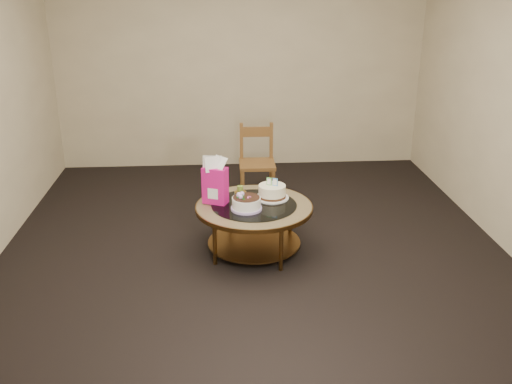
{
  "coord_description": "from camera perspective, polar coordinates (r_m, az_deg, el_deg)",
  "views": [
    {
      "loc": [
        -0.3,
        -4.54,
        2.35
      ],
      "look_at": [
        0.02,
        0.02,
        0.57
      ],
      "focal_mm": 40.0,
      "sensor_mm": 36.0,
      "label": 1
    }
  ],
  "objects": [
    {
      "name": "gift_bag",
      "position": [
        4.91,
        -4.11,
        1.15
      ],
      "size": [
        0.24,
        0.21,
        0.42
      ],
      "rotation": [
        0.0,
        0.0,
        -0.41
      ],
      "color": "#E0157C",
      "rests_on": "coffee_table"
    },
    {
      "name": "decorated_cake",
      "position": [
        4.81,
        -0.99,
        -1.2
      ],
      "size": [
        0.26,
        0.26,
        0.15
      ],
      "rotation": [
        0.0,
        0.0,
        0.43
      ],
      "color": "#BB9EDF",
      "rests_on": "coffee_table"
    },
    {
      "name": "coffee_table",
      "position": [
        4.96,
        -0.19,
        -2.12
      ],
      "size": [
        1.02,
        1.02,
        0.46
      ],
      "color": "brown",
      "rests_on": "ground"
    },
    {
      "name": "pillar_candle",
      "position": [
        5.17,
        -1.59,
        0.13
      ],
      "size": [
        0.11,
        0.11,
        0.08
      ],
      "rotation": [
        0.0,
        0.0,
        -0.35
      ],
      "color": "#E6BB5E",
      "rests_on": "coffee_table"
    },
    {
      "name": "dining_chair",
      "position": [
        6.15,
        0.1,
        2.98
      ],
      "size": [
        0.39,
        0.39,
        0.82
      ],
      "rotation": [
        0.0,
        0.0,
        -0.02
      ],
      "color": "brown",
      "rests_on": "ground"
    },
    {
      "name": "ground",
      "position": [
        5.12,
        -0.19,
        -6.01
      ],
      "size": [
        5.0,
        5.0,
        0.0
      ],
      "primitive_type": "plane",
      "color": "black",
      "rests_on": "ground"
    },
    {
      "name": "room_walls",
      "position": [
        4.62,
        -0.21,
        11.25
      ],
      "size": [
        4.52,
        5.02,
        2.61
      ],
      "color": "beige",
      "rests_on": "ground"
    },
    {
      "name": "cream_cake",
      "position": [
        5.05,
        1.62,
        0.01
      ],
      "size": [
        0.3,
        0.3,
        0.19
      ],
      "rotation": [
        0.0,
        0.0,
        -0.43
      ],
      "color": "white",
      "rests_on": "coffee_table"
    }
  ]
}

